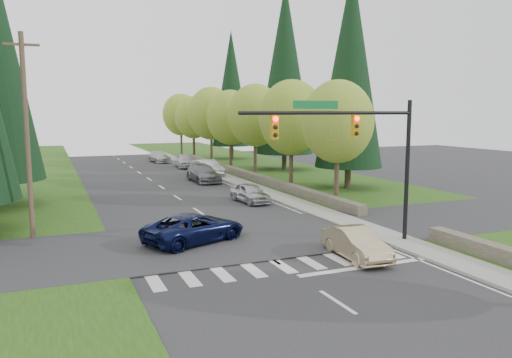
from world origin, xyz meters
TOP-DOWN VIEW (x-y plane):
  - ground at (0.00, 0.00)m, footprint 120.00×120.00m
  - grass_east at (13.00, 20.00)m, footprint 14.00×110.00m
  - cross_street at (0.00, 8.00)m, footprint 120.00×8.00m
  - sidewalk_east at (6.90, 22.00)m, footprint 1.80×80.00m
  - curb_east at (6.05, 22.00)m, footprint 0.20×80.00m
  - stone_wall_north at (8.60, 30.00)m, footprint 0.70×40.00m
  - traffic_signal at (4.37, 4.50)m, footprint 8.70×0.37m
  - utility_pole at (-9.50, 12.00)m, footprint 1.60×0.24m
  - decid_tree_0 at (9.20, 14.00)m, footprint 4.80×4.80m
  - decid_tree_1 at (9.30, 21.00)m, footprint 5.20×5.20m
  - decid_tree_2 at (9.10, 28.00)m, footprint 5.00×5.00m
  - decid_tree_3 at (9.20, 35.00)m, footprint 5.00×5.00m
  - decid_tree_4 at (9.30, 42.00)m, footprint 5.40×5.40m
  - decid_tree_5 at (9.10, 49.00)m, footprint 4.80×4.80m
  - decid_tree_6 at (9.20, 56.00)m, footprint 5.20×5.20m
  - conifer_e_a at (14.00, 20.00)m, footprint 5.44×5.44m
  - conifer_e_b at (15.00, 34.00)m, footprint 6.12×6.12m
  - conifer_e_c at (14.00, 48.00)m, footprint 5.10×5.10m
  - sedan_champagne at (3.40, 3.00)m, footprint 1.66×4.08m
  - suv_navy at (-2.28, 8.18)m, footprint 5.67×4.19m
  - parked_car_a at (4.20, 17.15)m, footprint 1.96×4.06m
  - parked_car_b at (4.20, 28.34)m, footprint 2.18×5.22m
  - parked_car_c at (5.60, 31.78)m, footprint 2.34×5.08m
  - parked_car_d at (5.60, 40.37)m, footprint 2.32×4.88m
  - parked_car_e at (4.20, 47.42)m, footprint 2.28×4.75m

SIDE VIEW (x-z plane):
  - ground at x=0.00m, z-range 0.00..0.00m
  - cross_street at x=0.00m, z-range -0.05..0.05m
  - grass_east at x=13.00m, z-range 0.00..0.06m
  - sidewalk_east at x=6.90m, z-range 0.00..0.13m
  - curb_east at x=6.05m, z-range 0.00..0.13m
  - stone_wall_north at x=8.60m, z-range 0.00..0.70m
  - sedan_champagne at x=3.40m, z-range 0.00..1.32m
  - parked_car_e at x=4.20m, z-range 0.00..1.33m
  - parked_car_a at x=4.20m, z-range 0.00..1.34m
  - suv_navy at x=-2.28m, z-range 0.00..1.43m
  - parked_car_b at x=4.20m, z-range 0.00..1.51m
  - parked_car_d at x=5.60m, z-range 0.00..1.61m
  - parked_car_c at x=5.60m, z-range 0.00..1.61m
  - traffic_signal at x=4.37m, z-range 1.58..8.38m
  - utility_pole at x=-9.50m, z-range 0.14..10.14m
  - decid_tree_5 at x=9.10m, z-range 1.38..9.68m
  - decid_tree_0 at x=9.20m, z-range 1.41..9.78m
  - decid_tree_3 at x=9.20m, z-range 1.39..9.94m
  - decid_tree_1 at x=9.30m, z-range 1.40..10.20m
  - decid_tree_6 at x=9.20m, z-range 1.43..10.30m
  - decid_tree_2 at x=9.10m, z-range 1.52..10.34m
  - decid_tree_4 at x=9.30m, z-range 1.47..10.65m
  - conifer_e_c at x=14.00m, z-range 0.89..17.69m
  - conifer_e_a at x=14.00m, z-range 0.89..18.69m
  - conifer_e_b at x=15.00m, z-range 0.89..20.69m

